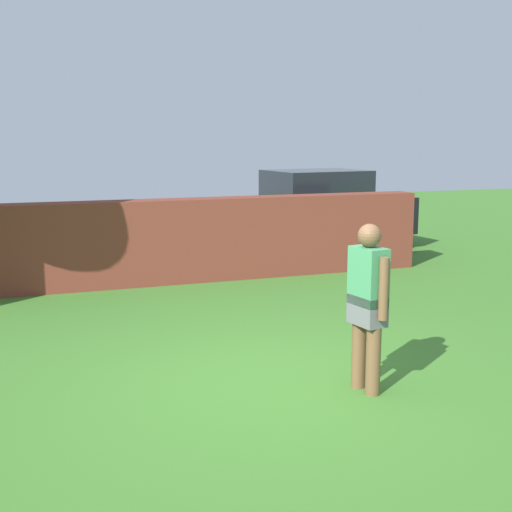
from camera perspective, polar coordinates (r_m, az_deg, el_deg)
name	(u,v)px	position (r m, az deg, el deg)	size (l,w,h in m)	color
ground_plane	(274,384)	(6.70, 1.59, -10.91)	(40.00, 40.00, 0.00)	#3D7528
brick_wall	(72,247)	(10.95, -15.48, 0.79)	(12.27, 0.50, 1.40)	brown
person	(368,300)	(6.36, 9.54, -3.74)	(0.27, 0.53, 1.62)	brown
car	(316,210)	(14.38, 5.15, 3.91)	(4.37, 2.30, 1.72)	black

